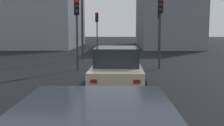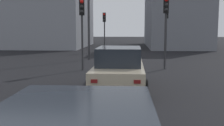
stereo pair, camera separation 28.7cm
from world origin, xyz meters
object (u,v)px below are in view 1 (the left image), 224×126
Objects in this scene: traffic_light_far_left at (160,18)px; traffic_light_far_right at (97,24)px; traffic_light_near_left at (159,21)px; car_beige_lead at (117,69)px; traffic_light_near_right at (77,19)px.

traffic_light_far_left is 1.05× the size of traffic_light_far_right.
car_beige_lead is at bearing -11.92° from traffic_light_near_left.
traffic_light_near_right is at bearing 25.67° from car_beige_lead.
traffic_light_near_right is (-9.96, 5.75, -0.13)m from traffic_light_near_left.
car_beige_lead is at bearing -23.80° from traffic_light_far_left.
traffic_light_near_right reaches higher than traffic_light_far_right.
car_beige_lead is at bearing 15.42° from traffic_light_far_right.
traffic_light_far_left is at bearing -23.12° from car_beige_lead.
traffic_light_far_right is at bearing -110.84° from traffic_light_near_left.
traffic_light_near_right is at bearing -81.63° from traffic_light_far_left.
car_beige_lead is 1.21× the size of traffic_light_near_right.
traffic_light_far_right is (12.33, -0.02, -0.04)m from traffic_light_near_right.
traffic_light_near_left reaches higher than traffic_light_near_right.
traffic_light_near_left is at bearing 75.59° from traffic_light_far_right.
traffic_light_far_right is (17.02, 2.20, 2.00)m from car_beige_lead.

